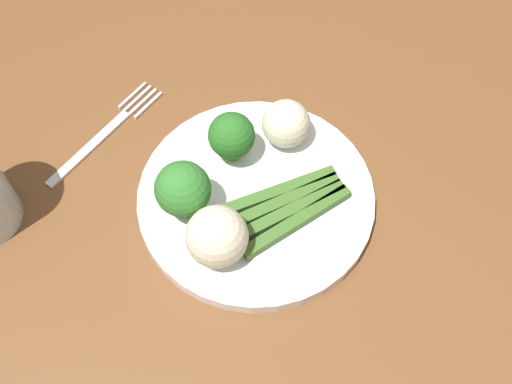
{
  "coord_description": "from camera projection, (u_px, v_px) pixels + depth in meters",
  "views": [
    {
      "loc": [
        0.13,
        -0.25,
        1.31
      ],
      "look_at": [
        -0.06,
        0.01,
        0.76
      ],
      "focal_mm": 44.02,
      "sensor_mm": 36.0,
      "label": 1
    }
  ],
  "objects": [
    {
      "name": "cauliflower_left",
      "position": [
        286.0,
        124.0,
        0.65
      ],
      "size": [
        0.05,
        0.05,
        0.05
      ],
      "primitive_type": "sphere",
      "color": "beige",
      "rests_on": "plate"
    },
    {
      "name": "asparagus_bundle",
      "position": [
        287.0,
        207.0,
        0.62
      ],
      "size": [
        0.1,
        0.13,
        0.01
      ],
      "rotation": [
        0.0,
        0.0,
        4.26
      ],
      "color": "#3D6626",
      "rests_on": "plate"
    },
    {
      "name": "broccoli_front",
      "position": [
        183.0,
        190.0,
        0.59
      ],
      "size": [
        0.05,
        0.05,
        0.07
      ],
      "color": "#609E3D",
      "rests_on": "plate"
    },
    {
      "name": "broccoli_front_left",
      "position": [
        232.0,
        136.0,
        0.63
      ],
      "size": [
        0.05,
        0.05,
        0.06
      ],
      "color": "#568E33",
      "rests_on": "plate"
    },
    {
      "name": "cauliflower_near_fork",
      "position": [
        217.0,
        237.0,
        0.58
      ],
      "size": [
        0.06,
        0.06,
        0.06
      ],
      "primitive_type": "sphere",
      "color": "beige",
      "rests_on": "plate"
    },
    {
      "name": "fork",
      "position": [
        106.0,
        133.0,
        0.69
      ],
      "size": [
        0.03,
        0.17,
        0.0
      ],
      "rotation": [
        0.0,
        0.0,
        1.56
      ],
      "color": "silver",
      "rests_on": "dining_table"
    },
    {
      "name": "plate",
      "position": [
        256.0,
        198.0,
        0.64
      ],
      "size": [
        0.24,
        0.24,
        0.01
      ],
      "primitive_type": "cylinder",
      "color": "white",
      "rests_on": "dining_table"
    },
    {
      "name": "dining_table",
      "position": [
        293.0,
        277.0,
        0.71
      ],
      "size": [
        1.31,
        1.01,
        0.74
      ],
      "color": "brown",
      "rests_on": "ground_plane"
    }
  ]
}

